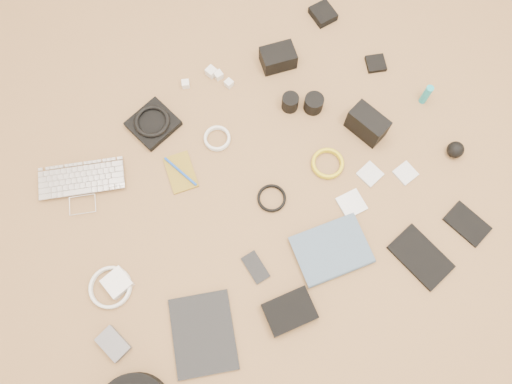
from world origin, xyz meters
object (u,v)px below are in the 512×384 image
laptop (83,191)px  tablet (203,334)px  paperback (342,275)px  phone (256,267)px  dslr_camera (278,58)px

laptop → tablet: laptop is taller
paperback → phone: bearing=63.4°
paperback → dslr_camera: bearing=-7.2°
tablet → laptop: bearing=122.0°
dslr_camera → phone: dslr_camera is taller
laptop → paperback: same height
dslr_camera → paperback: dslr_camera is taller
phone → tablet: bearing=-159.9°
tablet → paperback: 0.48m
laptop → paperback: bearing=-27.1°
paperback → laptop: bearing=50.5°
phone → paperback: bearing=-37.3°
paperback → tablet: bearing=91.1°
tablet → phone: size_ratio=2.45×
dslr_camera → phone: (-0.47, -0.61, -0.03)m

